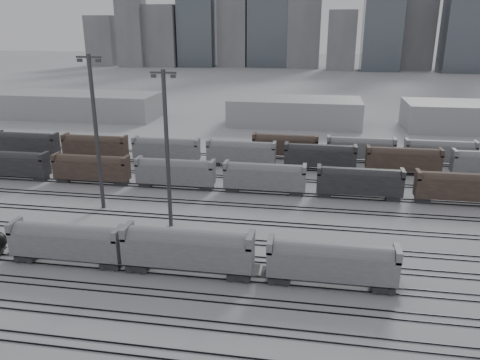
% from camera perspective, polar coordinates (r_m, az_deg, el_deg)
% --- Properties ---
extents(ground, '(900.00, 900.00, 0.00)m').
position_cam_1_polar(ground, '(60.03, -8.45, -11.55)').
color(ground, silver).
rests_on(ground, ground).
extents(tracks, '(220.00, 71.50, 0.16)m').
position_cam_1_polar(tracks, '(75.01, -4.42, -4.92)').
color(tracks, black).
rests_on(tracks, ground).
extents(hopper_car_a, '(14.99, 2.98, 5.36)m').
position_cam_1_polar(hopper_car_a, '(64.75, -20.38, -6.94)').
color(hopper_car_a, black).
rests_on(hopper_car_a, ground).
extents(hopper_car_b, '(16.39, 3.26, 5.86)m').
position_cam_1_polar(hopper_car_b, '(58.60, -6.38, -8.22)').
color(hopper_car_b, black).
rests_on(hopper_car_b, ground).
extents(hopper_car_c, '(15.29, 3.04, 5.47)m').
position_cam_1_polar(hopper_car_c, '(56.84, 11.12, -9.65)').
color(hopper_car_c, black).
rests_on(hopper_car_c, ground).
extents(light_mast_b, '(4.08, 0.65, 25.48)m').
position_cam_1_polar(light_mast_b, '(79.49, -17.16, 5.85)').
color(light_mast_b, '#3D3C3F').
rests_on(light_mast_b, ground).
extents(light_mast_c, '(3.81, 0.61, 23.83)m').
position_cam_1_polar(light_mast_c, '(69.75, -8.90, 4.02)').
color(light_mast_c, '#3D3C3F').
rests_on(light_mast_c, ground).
extents(bg_string_near, '(151.00, 3.00, 5.60)m').
position_cam_1_polar(bg_string_near, '(86.07, 3.01, 0.20)').
color(bg_string_near, gray).
rests_on(bg_string_near, ground).
extents(bg_string_mid, '(151.00, 3.00, 5.60)m').
position_cam_1_polar(bg_string_mid, '(100.90, 9.72, 2.73)').
color(bg_string_mid, black).
rests_on(bg_string_mid, ground).
extents(bg_string_far, '(66.00, 3.00, 5.60)m').
position_cam_1_polar(bg_string_far, '(110.19, 18.88, 3.33)').
color(bg_string_far, brown).
rests_on(bg_string_far, ground).
extents(warehouse_left, '(50.00, 18.00, 8.00)m').
position_cam_1_polar(warehouse_left, '(165.48, -18.59, 8.63)').
color(warehouse_left, '#A4A4A7').
rests_on(warehouse_left, ground).
extents(warehouse_mid, '(40.00, 18.00, 8.00)m').
position_cam_1_polar(warehouse_mid, '(146.66, 6.68, 8.30)').
color(warehouse_mid, '#A4A4A7').
rests_on(warehouse_mid, ground).
extents(warehouse_right, '(35.00, 18.00, 8.00)m').
position_cam_1_polar(warehouse_right, '(152.68, 25.90, 6.97)').
color(warehouse_right, '#A4A4A7').
rests_on(warehouse_right, ground).
extents(skyline, '(316.00, 22.40, 95.00)m').
position_cam_1_polar(skyline, '(329.27, 8.92, 19.24)').
color(skyline, gray).
rests_on(skyline, ground).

